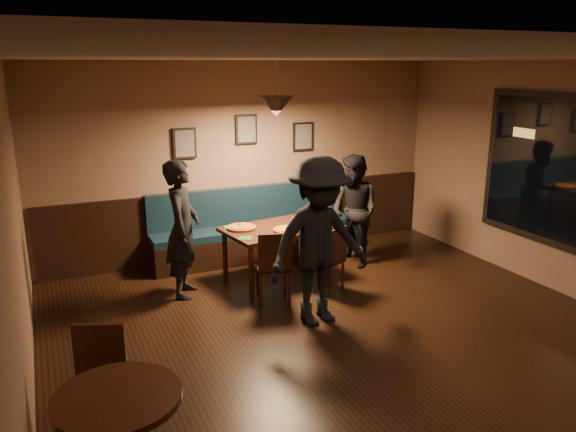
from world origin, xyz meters
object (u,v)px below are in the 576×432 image
at_px(chair_near_left, 273,265).
at_px(cafe_chair_far, 96,390).
at_px(booth_bench, 255,225).
at_px(diner_right, 354,211).
at_px(diner_front, 319,242).
at_px(diner_left, 182,229).
at_px(dining_table, 277,253).
at_px(chair_near_right, 325,259).
at_px(tabasco_bottle, 313,220).
at_px(soda_glass, 326,222).

relative_size(chair_near_left, cafe_chair_far, 1.01).
relative_size(booth_bench, diner_right, 1.92).
bearing_deg(diner_front, chair_near_left, 102.06).
distance_m(diner_left, diner_front, 1.77).
xyz_separation_m(dining_table, diner_left, (-1.23, 0.00, 0.48)).
bearing_deg(diner_left, dining_table, -65.63).
height_order(chair_near_right, tabasco_bottle, chair_near_right).
xyz_separation_m(dining_table, chair_near_right, (0.39, -0.60, 0.06)).
xyz_separation_m(diner_front, cafe_chair_far, (-2.43, -1.13, -0.48)).
xyz_separation_m(chair_near_left, diner_left, (-0.92, 0.62, 0.39)).
relative_size(diner_right, diner_front, 0.85).
height_order(booth_bench, soda_glass, booth_bench).
relative_size(chair_near_right, tabasco_bottle, 6.62).
height_order(dining_table, chair_near_left, chair_near_left).
relative_size(chair_near_right, soda_glass, 5.08).
bearing_deg(diner_right, chair_near_right, -60.42).
relative_size(chair_near_left, soda_glass, 5.40).
xyz_separation_m(diner_left, diner_right, (2.42, 0.06, -0.06)).
bearing_deg(cafe_chair_far, diner_left, -95.64).
height_order(diner_left, tabasco_bottle, diner_left).
height_order(chair_near_left, chair_near_right, chair_near_left).
xyz_separation_m(chair_near_right, tabasco_bottle, (0.09, 0.52, 0.35)).
bearing_deg(tabasco_bottle, diner_left, 177.09).
bearing_deg(diner_right, soda_glass, -69.55).
bearing_deg(tabasco_bottle, chair_near_left, -146.18).
xyz_separation_m(diner_right, soda_glass, (-0.64, -0.38, 0.01)).
bearing_deg(cafe_chair_far, chair_near_right, -125.42).
bearing_deg(diner_right, diner_front, -52.39).
height_order(booth_bench, diner_left, diner_left).
bearing_deg(cafe_chair_far, diner_front, -133.28).
bearing_deg(chair_near_left, cafe_chair_far, -124.73).
bearing_deg(diner_right, tabasco_bottle, -88.27).
height_order(chair_near_left, diner_front, diner_front).
xyz_separation_m(booth_bench, chair_near_right, (0.36, -1.49, -0.08)).
relative_size(booth_bench, cafe_chair_far, 3.40).
bearing_deg(soda_glass, cafe_chair_far, -144.92).
bearing_deg(cafe_chair_far, tabasco_bottle, -119.68).
bearing_deg(diner_front, dining_table, 80.72).
distance_m(diner_left, tabasco_bottle, 1.72).
bearing_deg(tabasco_bottle, diner_front, -114.37).
relative_size(diner_right, soda_glass, 9.45).
height_order(diner_front, tabasco_bottle, diner_front).
xyz_separation_m(soda_glass, tabasco_bottle, (-0.06, 0.23, -0.02)).
height_order(diner_front, soda_glass, diner_front).
distance_m(booth_bench, soda_glass, 1.35).
relative_size(chair_near_right, diner_left, 0.50).
bearing_deg(chair_near_left, chair_near_right, 16.97).
xyz_separation_m(chair_near_left, chair_near_right, (0.71, 0.02, -0.03)).
height_order(tabasco_bottle, cafe_chair_far, cafe_chair_far).
xyz_separation_m(booth_bench, diner_right, (1.16, -0.83, 0.28)).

